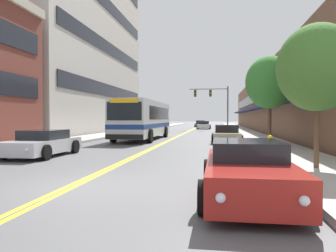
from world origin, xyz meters
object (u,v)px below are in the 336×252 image
car_white_moving_lead (204,125)px  car_dark_grey_moving_second (201,124)px  street_tree_right_near (317,68)px  car_navy_parked_left_mid (150,128)px  car_beige_parked_right_mid (227,134)px  city_bus (144,118)px  car_red_parked_right_foreground (247,170)px  car_silver_parked_left_far (42,144)px  street_tree_right_mid (270,82)px  traffic_signal_mast (214,99)px  fire_hydrant (270,145)px

car_white_moving_lead → car_dark_grey_moving_second: 11.74m
street_tree_right_near → car_navy_parked_left_mid: bearing=111.6°
car_beige_parked_right_mid → car_dark_grey_moving_second: car_dark_grey_moving_second is taller
city_bus → car_red_parked_right_foreground: bearing=-70.8°
city_bus → car_red_parked_right_foreground: 20.09m
car_silver_parked_left_far → street_tree_right_near: 11.81m
city_bus → street_tree_right_mid: 11.00m
car_navy_parked_left_mid → street_tree_right_near: (11.21, -28.30, 2.79)m
car_white_moving_lead → traffic_signal_mast: (1.69, -6.14, 3.80)m
car_silver_parked_left_far → car_beige_parked_right_mid: 12.95m
traffic_signal_mast → fire_hydrant: size_ratio=7.37×
car_navy_parked_left_mid → traffic_signal_mast: (7.74, 7.22, 3.84)m
street_tree_right_near → street_tree_right_mid: size_ratio=0.85×
car_beige_parked_right_mid → street_tree_right_near: size_ratio=0.92×
car_white_moving_lead → car_beige_parked_right_mid: bearing=-84.6°
car_silver_parked_left_far → car_navy_parked_left_mid: bearing=90.3°
car_silver_parked_left_far → city_bus: bearing=80.8°
street_tree_right_near → fire_hydrant: (-0.87, 3.63, -2.75)m
car_white_moving_lead → street_tree_right_near: size_ratio=1.01×
city_bus → car_beige_parked_right_mid: bearing=-22.0°
car_red_parked_right_foreground → car_white_moving_lead: car_white_moving_lead is taller
traffic_signal_mast → fire_hydrant: bearing=-85.3°
fire_hydrant → car_red_parked_right_foreground: bearing=-102.6°
traffic_signal_mast → street_tree_right_mid: traffic_signal_mast is taller
city_bus → car_white_moving_lead: 26.60m
car_red_parked_right_foreground → traffic_signal_mast: 39.28m
city_bus → car_beige_parked_right_mid: 7.25m
car_silver_parked_left_far → car_red_parked_right_foreground: size_ratio=0.96×
car_beige_parked_right_mid → car_dark_grey_moving_second: size_ratio=0.86×
car_silver_parked_left_far → fire_hydrant: size_ratio=5.52×
car_silver_parked_left_far → traffic_signal_mast: bearing=76.8°
car_beige_parked_right_mid → fire_hydrant: (1.57, -9.06, 0.01)m
city_bus → car_beige_parked_right_mid: size_ratio=2.75×
city_bus → car_white_moving_lead: size_ratio=2.49×
car_navy_parked_left_mid → car_silver_parked_left_far: 25.26m
car_navy_parked_left_mid → car_white_moving_lead: (6.06, 13.36, 0.04)m
car_beige_parked_right_mid → traffic_signal_mast: traffic_signal_mast is taller
car_silver_parked_left_far → car_dark_grey_moving_second: (4.81, 50.31, 0.02)m
car_red_parked_right_foreground → traffic_signal_mast: (-0.99, 39.08, 3.80)m
car_red_parked_right_foreground → traffic_signal_mast: size_ratio=0.78×
city_bus → car_dark_grey_moving_second: city_bus is taller
car_beige_parked_right_mid → car_dark_grey_moving_second: (-3.82, 40.65, 0.01)m
car_navy_parked_left_mid → car_white_moving_lead: size_ratio=1.02×
car_silver_parked_left_far → car_red_parked_right_foreground: car_red_parked_right_foreground is taller
city_bus → traffic_signal_mast: 21.07m
car_white_moving_lead → car_dark_grey_moving_second: (-1.10, 11.69, -0.00)m
car_silver_parked_left_far → car_red_parked_right_foreground: (8.59, -6.61, 0.02)m
car_beige_parked_right_mid → street_tree_right_mid: street_tree_right_mid is taller
car_beige_parked_right_mid → car_white_moving_lead: car_white_moving_lead is taller
traffic_signal_mast → street_tree_right_mid: bearing=-82.3°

